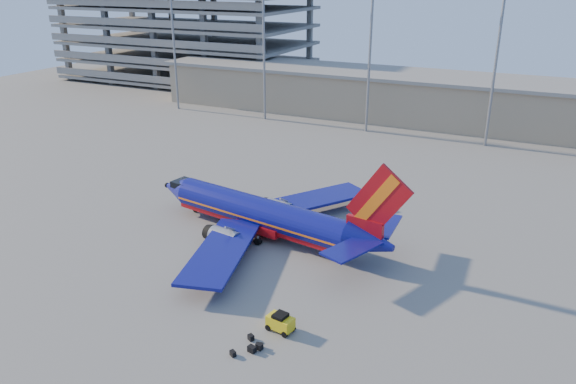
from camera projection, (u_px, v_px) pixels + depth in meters
name	position (u px, v px, depth m)	size (l,w,h in m)	color
ground	(269.00, 243.00, 57.58)	(220.00, 220.00, 0.00)	slate
terminal_building	(468.00, 101.00, 100.54)	(122.00, 16.00, 8.50)	gray
parking_garage	(187.00, 33.00, 140.48)	(62.00, 32.00, 21.40)	slate
light_mast_row	(433.00, 30.00, 87.67)	(101.60, 1.60, 28.65)	gray
aircraft_main	(267.00, 216.00, 58.53)	(30.80, 29.39, 10.49)	navy
baggage_tug	(280.00, 322.00, 43.26)	(2.26, 1.59, 1.49)	yellow
luggage_pile	(252.00, 346.00, 41.32)	(1.92, 2.76, 0.48)	black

